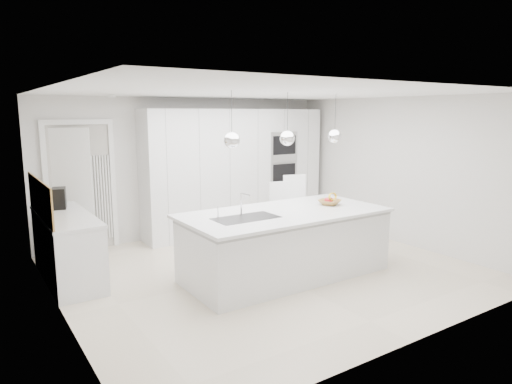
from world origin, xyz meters
TOP-DOWN VIEW (x-y plane):
  - floor at (0.00, 0.00)m, footprint 5.50×5.50m
  - wall_back at (0.00, 2.50)m, footprint 5.50×0.00m
  - wall_left at (-2.75, 0.00)m, footprint 0.00×5.00m
  - ceiling at (0.00, 0.00)m, footprint 5.50×5.50m
  - tall_cabinets at (0.80, 2.20)m, footprint 3.60×0.60m
  - oven_stack at (1.70, 1.89)m, footprint 0.62×0.04m
  - doorway_frame at (-1.95, 2.47)m, footprint 1.11×0.08m
  - hallway_door at (-2.20, 2.42)m, footprint 0.76×0.38m
  - radiator at (-1.63, 2.46)m, footprint 0.32×0.04m
  - left_base_cabinets at (-2.45, 1.20)m, footprint 0.60×1.80m
  - left_worktop at (-2.45, 1.20)m, footprint 0.62×1.82m
  - oak_backsplash at (-2.74, 1.20)m, footprint 0.02×1.80m
  - island_base at (0.10, -0.30)m, footprint 2.80×1.20m
  - island_worktop at (0.10, -0.25)m, footprint 2.84×1.40m
  - island_sink at (-0.55, -0.30)m, footprint 0.84×0.44m
  - island_tap at (-0.50, -0.10)m, footprint 0.02×0.02m
  - pendant_left at (-0.75, -0.30)m, footprint 0.20×0.20m
  - pendant_mid at (0.10, -0.30)m, footprint 0.20×0.20m
  - pendant_right at (0.95, -0.30)m, footprint 0.20×0.20m
  - fruit_bowl at (0.93, -0.25)m, footprint 0.40×0.40m
  - espresso_machine at (-2.43, 1.66)m, footprint 0.24×0.31m
  - bar_stool_left at (0.76, 0.62)m, footprint 0.47×0.58m
  - bar_stool_right at (1.03, 0.55)m, footprint 0.55×0.65m
  - apple_a at (0.91, -0.28)m, footprint 0.08×0.08m
  - apple_b at (0.97, -0.23)m, footprint 0.07×0.07m
  - apple_c at (0.90, -0.23)m, footprint 0.08×0.08m
  - banana_bunch at (0.96, -0.28)m, footprint 0.26×0.18m

SIDE VIEW (x-z plane):
  - floor at x=0.00m, z-range 0.00..0.00m
  - left_base_cabinets at x=-2.45m, z-range 0.00..0.86m
  - island_base at x=0.10m, z-range 0.00..0.86m
  - bar_stool_left at x=0.76m, z-range 0.00..1.12m
  - bar_stool_right at x=1.03m, z-range 0.00..1.22m
  - island_sink at x=-0.55m, z-range 0.73..0.91m
  - radiator at x=-1.63m, z-range 0.15..1.55m
  - left_worktop at x=-2.45m, z-range 0.86..0.90m
  - island_worktop at x=0.10m, z-range 0.86..0.90m
  - fruit_bowl at x=0.93m, z-range 0.90..0.98m
  - apple_b at x=0.97m, z-range 0.93..1.00m
  - apple_c at x=0.90m, z-range 0.93..1.01m
  - apple_a at x=0.91m, z-range 0.93..1.01m
  - hallway_door at x=-2.20m, z-range 0.00..2.00m
  - banana_bunch at x=0.96m, z-range 0.91..1.14m
  - doorway_frame at x=-1.95m, z-range -0.04..2.09m
  - espresso_machine at x=-2.43m, z-range 0.90..1.19m
  - island_tap at x=-0.50m, z-range 0.90..1.20m
  - tall_cabinets at x=0.80m, z-range 0.00..2.30m
  - oak_backsplash at x=-2.74m, z-range 0.90..1.40m
  - wall_back at x=0.00m, z-range -1.50..4.00m
  - wall_left at x=-2.75m, z-range -1.25..3.75m
  - oven_stack at x=1.70m, z-range 0.83..1.88m
  - pendant_left at x=-0.75m, z-range 1.80..2.00m
  - pendant_mid at x=0.10m, z-range 1.80..2.00m
  - pendant_right at x=0.95m, z-range 1.80..2.00m
  - ceiling at x=0.00m, z-range 2.50..2.50m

